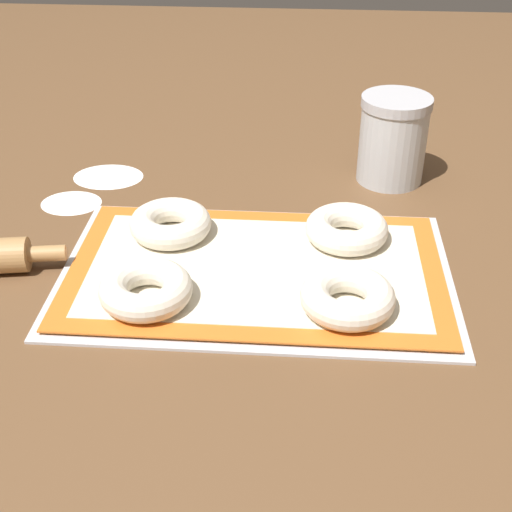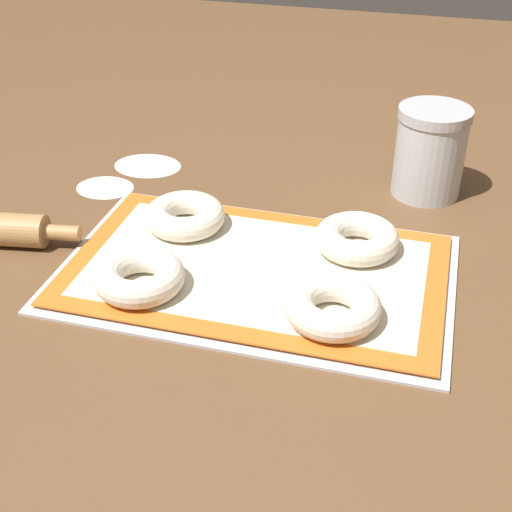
% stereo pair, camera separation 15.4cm
% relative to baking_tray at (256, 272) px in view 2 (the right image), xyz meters
% --- Properties ---
extents(ground_plane, '(2.80, 2.80, 0.00)m').
position_rel_baking_tray_xyz_m(ground_plane, '(-0.01, 0.02, -0.00)').
color(ground_plane, brown).
extents(baking_tray, '(0.52, 0.33, 0.01)m').
position_rel_baking_tray_xyz_m(baking_tray, '(0.00, 0.00, 0.00)').
color(baking_tray, silver).
rests_on(baking_tray, ground_plane).
extents(baking_mat, '(0.50, 0.31, 0.00)m').
position_rel_baking_tray_xyz_m(baking_mat, '(0.00, 0.00, 0.01)').
color(baking_mat, orange).
rests_on(baking_mat, baking_tray).
extents(bagel_front_left, '(0.12, 0.12, 0.04)m').
position_rel_baking_tray_xyz_m(bagel_front_left, '(-0.13, -0.08, 0.03)').
color(bagel_front_left, silver).
rests_on(bagel_front_left, baking_mat).
extents(bagel_front_right, '(0.12, 0.12, 0.04)m').
position_rel_baking_tray_xyz_m(bagel_front_right, '(0.12, -0.08, 0.03)').
color(bagel_front_right, silver).
rests_on(bagel_front_right, baking_mat).
extents(bagel_back_left, '(0.12, 0.12, 0.04)m').
position_rel_baking_tray_xyz_m(bagel_back_left, '(-0.13, 0.08, 0.03)').
color(bagel_back_left, silver).
rests_on(bagel_back_left, baking_mat).
extents(bagel_back_right, '(0.12, 0.12, 0.04)m').
position_rel_baking_tray_xyz_m(bagel_back_right, '(0.12, 0.08, 0.03)').
color(bagel_back_right, silver).
rests_on(bagel_back_right, baking_mat).
extents(flour_canister, '(0.11, 0.11, 0.14)m').
position_rel_baking_tray_xyz_m(flour_canister, '(0.20, 0.30, 0.07)').
color(flour_canister, silver).
rests_on(flour_canister, ground_plane).
extents(flour_patch_near, '(0.10, 0.08, 0.00)m').
position_rel_baking_tray_xyz_m(flour_patch_near, '(-0.31, 0.18, -0.00)').
color(flour_patch_near, white).
rests_on(flour_patch_near, ground_plane).
extents(flour_patch_far, '(0.12, 0.09, 0.00)m').
position_rel_baking_tray_xyz_m(flour_patch_far, '(-0.27, 0.27, -0.00)').
color(flour_patch_far, white).
rests_on(flour_patch_far, ground_plane).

